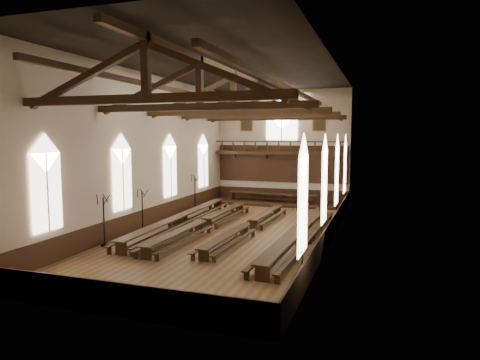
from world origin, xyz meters
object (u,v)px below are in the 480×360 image
Objects in this scene: refectory_row_b at (204,222)px; refectory_row_c at (249,225)px; dais at (272,203)px; high_table at (272,194)px; candelabrum_left_mid at (143,218)px; refectory_row_a at (181,218)px; candelabrum_left_near at (104,230)px; candelabrum_right_mid at (322,230)px; candelabrum_left_far at (195,200)px; candelabrum_right_near at (302,260)px; refectory_row_d at (300,232)px; candelabrum_right_far at (337,207)px.

refectory_row_b is 2.90m from refectory_row_c.
high_table reaches higher than dais.
high_table is at bearing 68.41° from candelabrum_left_mid.
candelabrum_left_near is (-1.71, -5.78, 0.28)m from refectory_row_a.
refectory_row_b reaches higher than refectory_row_c.
refectory_row_b is 6.09× the size of candelabrum_right_mid.
high_table is 2.83× the size of candelabrum_left_far.
refectory_row_a is at bearing 141.83° from candelabrum_right_near.
candelabrum_right_mid is (4.62, -1.13, 0.22)m from refectory_row_c.
refectory_row_c is at bearing 122.65° from candelabrum_right_near.
candelabrum_right_near is at bearing -71.89° from high_table.
candelabrum_left_near is 11.97m from candelabrum_right_mid.
candelabrum_right_near is (6.01, -18.37, -0.13)m from high_table.
refectory_row_d is at bearing -68.92° from dais.
refectory_row_a is 1.84× the size of high_table.
refectory_row_a is at bearing 73.55° from candelabrum_left_near.
high_table is 7.47m from candelabrum_right_far.
candelabrum_right_near is (11.10, -5.50, -0.10)m from candelabrum_left_mid.
candelabrum_left_far is 13.30m from candelabrum_right_mid.
candelabrum_right_mid is at bearing -33.39° from candelabrum_left_far.
candelabrum_right_near is at bearing -38.17° from refectory_row_a.
dais is at bearing 108.11° from candelabrum_right_near.
candelabrum_left_mid reaches higher than candelabrum_right_mid.
refectory_row_b is 11.65m from high_table.
candelabrum_right_far is (1.20, 8.02, 0.19)m from refectory_row_d.
refectory_row_c is 3.66m from refectory_row_d.
candelabrum_left_mid is (0.00, 3.90, -0.05)m from candelabrum_left_near.
candelabrum_left_near reaches higher than high_table.
candelabrum_left_far is 1.13× the size of candelabrum_right_far.
candelabrum_left_mid is at bearing -142.80° from candelabrum_right_far.
candelabrum_left_mid is at bearing -132.18° from refectory_row_a.
refectory_row_c is 0.92× the size of refectory_row_d.
candelabrum_left_near is (-5.09, -16.77, 0.76)m from dais.
refectory_row_c is 5.12× the size of candelabrum_left_mid.
refectory_row_d is at bearing -8.25° from refectory_row_b.
refectory_row_d is 5.88× the size of candelabrum_right_far.
refectory_row_b is 1.76× the size of high_table.
candelabrum_right_near reaches higher than refectory_row_d.
refectory_row_b is (1.90, -0.56, -0.05)m from refectory_row_a.
candelabrum_right_far is (0.00, 7.84, 0.06)m from candelabrum_right_mid.
dais is 7.50m from candelabrum_right_far.
high_table is (1.49, 11.55, 0.31)m from refectory_row_b.
candelabrum_left_mid is 11.12m from candelabrum_right_mid.
candelabrum_right_far reaches higher than refectory_row_c.
refectory_row_d is at bearing 2.36° from candelabrum_left_mid.
candelabrum_left_mid is at bearing -90.00° from candelabrum_left_far.
candelabrum_right_near is (9.39, -7.38, 0.13)m from refectory_row_a.
refectory_row_c is 5.83× the size of candelabrum_right_near.
refectory_row_c is at bearing 14.77° from candelabrum_left_mid.
refectory_row_b is 6.05× the size of candelabrum_right_near.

